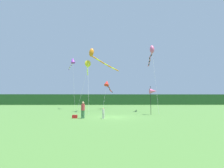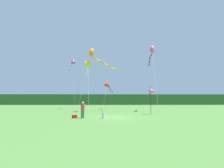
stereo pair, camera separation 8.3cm
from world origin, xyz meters
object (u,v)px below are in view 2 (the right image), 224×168
object	(u,v)px
kite_orange	(95,56)
kite_purple	(73,61)
person_adult	(83,109)
banner_flag_pole	(153,91)
cooler_box	(75,117)
kite_yellow	(88,65)
kite_red	(107,84)
kite_rainbow	(152,52)
person_child	(103,113)

from	to	relation	value
kite_orange	kite_purple	distance (m)	9.74
person_adult	banner_flag_pole	bearing A→B (deg)	23.95
cooler_box	person_adult	bearing A→B (deg)	-14.29
person_adult	cooler_box	xyz separation A→B (m)	(-0.89, 0.23, -0.81)
person_adult	kite_yellow	world-z (taller)	kite_yellow
kite_red	kite_purple	bearing A→B (deg)	-174.97
cooler_box	kite_purple	bearing A→B (deg)	104.66
banner_flag_pole	kite_rainbow	bearing A→B (deg)	74.90
person_adult	cooler_box	distance (m)	1.23
kite_purple	kite_red	bearing A→B (deg)	5.03
kite_red	kite_rainbow	world-z (taller)	kite_rainbow
person_child	cooler_box	size ratio (longest dim) A/B	2.18
kite_orange	person_child	bearing A→B (deg)	-78.91
banner_flag_pole	kite_orange	world-z (taller)	kite_orange
kite_yellow	banner_flag_pole	bearing A→B (deg)	-28.00
person_adult	kite_yellow	xyz separation A→B (m)	(-0.78, 8.80, 6.77)
cooler_box	kite_purple	distance (m)	19.79
kite_red	kite_yellow	distance (m)	9.38
kite_rainbow	person_child	bearing A→B (deg)	-130.80
cooler_box	kite_orange	xyz separation A→B (m)	(1.30, 8.52, 9.16)
cooler_box	kite_red	distance (m)	18.17
kite_yellow	kite_purple	distance (m)	9.37
kite_red	banner_flag_pole	bearing A→B (deg)	-65.24
person_child	banner_flag_pole	size ratio (longest dim) A/B	0.29
banner_flag_pole	kite_rainbow	world-z (taller)	kite_rainbow
person_child	banner_flag_pole	xyz separation A→B (m)	(6.42, 4.09, 2.45)
kite_rainbow	kite_purple	xyz separation A→B (m)	(-15.10, 7.96, 0.30)
person_child	kite_rainbow	distance (m)	15.13
kite_red	kite_yellow	bearing A→B (deg)	-110.31
person_adult	kite_rainbow	bearing A→B (deg)	41.25
person_child	kite_yellow	size ratio (longest dim) A/B	0.13
kite_orange	kite_rainbow	bearing A→B (deg)	-0.32
banner_flag_pole	kite_orange	xyz separation A→B (m)	(-8.19, 4.93, 6.26)
banner_flag_pole	kite_rainbow	distance (m)	8.60
kite_yellow	kite_orange	size ratio (longest dim) A/B	0.82
person_adult	kite_rainbow	xyz separation A→B (m)	(9.91, 8.69, 9.06)
person_adult	cooler_box	world-z (taller)	person_adult
person_child	kite_red	distance (m)	18.23
kite_purple	kite_yellow	bearing A→B (deg)	-60.69
person_child	kite_orange	world-z (taller)	kite_orange
person_child	banner_flag_pole	world-z (taller)	banner_flag_pole
person_adult	kite_rainbow	world-z (taller)	kite_rainbow
kite_red	kite_orange	size ratio (longest dim) A/B	0.88
cooler_box	kite_yellow	distance (m)	11.45
kite_red	person_adult	bearing A→B (deg)	-97.78
person_child	kite_rainbow	size ratio (longest dim) A/B	0.10
banner_flag_pole	kite_rainbow	xyz separation A→B (m)	(1.31, 4.87, 6.97)
kite_orange	kite_rainbow	world-z (taller)	kite_rainbow
person_adult	kite_orange	xyz separation A→B (m)	(0.41, 8.74, 8.35)
kite_red	kite_purple	size ratio (longest dim) A/B	0.82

